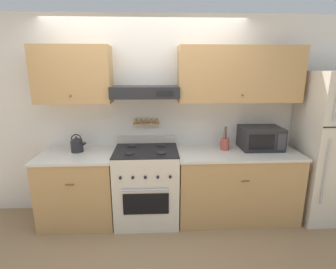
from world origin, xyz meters
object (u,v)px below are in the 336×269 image
refrigerator (334,147)px  utensil_crock (225,143)px  stove_range (147,185)px  microwave (261,138)px  tea_kettle (77,144)px

refrigerator → utensil_crock: 1.36m
utensil_crock → stove_range: bearing=-173.5°
stove_range → refrigerator: refrigerator is taller
refrigerator → microwave: bearing=171.1°
refrigerator → tea_kettle: 3.22m
utensil_crock → microwave: bearing=2.2°
stove_range → tea_kettle: (-0.86, 0.11, 0.51)m
refrigerator → utensil_crock: refrigerator is taller
stove_range → microwave: (1.47, 0.13, 0.56)m
stove_range → tea_kettle: size_ratio=4.55×
refrigerator → utensil_crock: bearing=174.8°
refrigerator → utensil_crock: (-1.36, 0.12, 0.03)m
tea_kettle → stove_range: bearing=-7.6°
microwave → tea_kettle: bearing=-179.6°
refrigerator → microwave: size_ratio=3.67×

